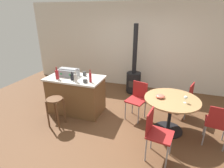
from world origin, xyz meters
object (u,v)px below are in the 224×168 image
Objects in this scene: toolbox at (68,72)px; serving_bowl at (160,96)px; wood_stove at (134,77)px; cup_0 at (85,74)px; kitchen_island at (76,94)px; folding_chair_far at (185,97)px; bottle_3 at (76,78)px; bottle_0 at (90,77)px; dining_table at (171,106)px; folding_chair_right at (156,131)px; wine_glass at (186,98)px; bottle_2 at (72,77)px; folding_chair_left at (137,98)px; folding_chair_near at (218,122)px; wooden_stool at (55,106)px; bottle_1 at (57,74)px; cup_1 at (85,81)px.

serving_bowl is at bearing -5.21° from toolbox.
wood_stove is 1.74m from cup_0.
kitchen_island is 2.63m from folding_chair_far.
bottle_3 is (0.36, -0.30, 0.00)m from toolbox.
bottle_0 reaches higher than toolbox.
folding_chair_right reaches higher than dining_table.
serving_bowl is (-0.02, 0.82, 0.26)m from folding_chair_right.
wood_stove is at bearing 127.35° from wine_glass.
bottle_2 is 0.16m from bottle_3.
bottle_0 reaches higher than folding_chair_left.
folding_chair_right reaches higher than folding_chair_left.
folding_chair_near is 0.97× the size of folding_chair_right.
serving_bowl is at bearing 3.03° from bottle_3.
folding_chair_right is 1.84× the size of toolbox.
folding_chair_far is at bearing 55.12° from serving_bowl.
toolbox is 0.47m from bottle_3.
bottle_3 is 1.38× the size of serving_bowl.
folding_chair_left is at bearing 114.83° from folding_chair_right.
toolbox is at bearing 96.07° from wooden_stool.
serving_bowl is (-0.23, -0.04, 0.21)m from dining_table.
cup_0 is at bearing 46.73° from kitchen_island.
wine_glass is (1.36, -1.78, 0.35)m from wood_stove.
wine_glass is (2.82, -0.00, -0.16)m from bottle_1.
wooden_stool is at bearing -122.37° from bottle_3.
folding_chair_left is at bearing 12.21° from bottle_1.
bottle_0 is (0.49, -0.16, 0.56)m from kitchen_island.
bottle_2 is 1.69× the size of cup_0.
folding_chair_right is 3.04× the size of bottle_1.
toolbox is at bearing 174.28° from wine_glass.
bottle_1 is at bearing 179.97° from wine_glass.
folding_chair_right is (-1.03, -0.65, 0.02)m from folding_chair_near.
bottle_2 is at bearing 178.83° from wine_glass.
cup_0 reaches higher than serving_bowl.
kitchen_island is 0.58m from toolbox.
folding_chair_near is 0.98× the size of folding_chair_left.
kitchen_island is at bearing 149.36° from cup_1.
folding_chair_right is 0.94m from wine_glass.
wooden_stool is 0.92m from toolbox.
folding_chair_right is at bearing -27.79° from bottle_0.
toolbox reaches higher than folding_chair_far.
bottle_0 is 1.62× the size of serving_bowl.
kitchen_island is 1.93m from wood_stove.
dining_table is at bearing -21.63° from folding_chair_left.
folding_chair_far is 0.41× the size of wood_stove.
serving_bowl is (2.21, -0.20, -0.21)m from toolbox.
bottle_2 reaches higher than wooden_stool.
bottle_2 is (-1.09, -1.73, 0.48)m from wood_stove.
cup_0 is (0.28, 0.88, 0.48)m from wooden_stool.
cup_0 is (-2.08, 0.30, 0.38)m from dining_table.
cup_0 is at bearing 179.86° from folding_chair_left.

